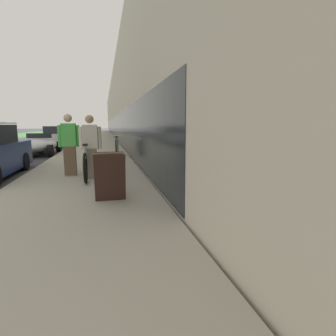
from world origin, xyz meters
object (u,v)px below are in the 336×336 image
at_px(tandem_bicycle, 88,162).
at_px(parked_sedan_far, 57,137).
at_px(person_rider, 91,147).
at_px(bike_rack_hoop, 117,146).
at_px(cruiser_bike_nearest, 117,147).
at_px(sandwich_board_sign, 110,176).
at_px(vintage_roadster_curbside, 37,146).
at_px(person_bystander, 69,145).

bearing_deg(tandem_bicycle, parked_sedan_far, 102.08).
height_order(person_rider, bike_rack_hoop, person_rider).
distance_m(person_rider, bike_rack_hoop, 4.32).
distance_m(bike_rack_hoop, cruiser_bike_nearest, 1.15).
relative_size(sandwich_board_sign, parked_sedan_far, 0.19).
bearing_deg(person_rider, sandwich_board_sign, -78.72).
distance_m(tandem_bicycle, sandwich_board_sign, 2.56).
relative_size(tandem_bicycle, vintage_roadster_curbside, 0.64).
distance_m(bike_rack_hoop, vintage_roadster_curbside, 5.13).
bearing_deg(vintage_roadster_curbside, tandem_bicycle, -68.16).
bearing_deg(person_bystander, parked_sedan_far, 100.35).
distance_m(person_bystander, parked_sedan_far, 13.76).
height_order(vintage_roadster_curbside, parked_sedan_far, parked_sedan_far).
xyz_separation_m(person_rider, vintage_roadster_curbside, (-3.00, 7.54, -0.48)).
height_order(cruiser_bike_nearest, parked_sedan_far, parked_sedan_far).
bearing_deg(parked_sedan_far, vintage_roadster_curbside, -89.44).
relative_size(bike_rack_hoop, vintage_roadster_curbside, 0.20).
bearing_deg(parked_sedan_far, person_rider, -77.75).
xyz_separation_m(person_bystander, sandwich_board_sign, (1.03, -2.76, -0.40)).
height_order(sandwich_board_sign, vintage_roadster_curbside, vintage_roadster_curbside).
height_order(person_bystander, parked_sedan_far, person_bystander).
xyz_separation_m(tandem_bicycle, person_bystander, (-0.48, 0.26, 0.46)).
height_order(person_rider, person_bystander, person_bystander).
relative_size(vintage_roadster_curbside, parked_sedan_far, 0.88).
distance_m(cruiser_bike_nearest, vintage_roadster_curbside, 4.48).
bearing_deg(cruiser_bike_nearest, vintage_roadster_curbside, 150.76).
relative_size(tandem_bicycle, sandwich_board_sign, 2.97).
bearing_deg(person_bystander, vintage_roadster_curbside, 109.11).
bearing_deg(parked_sedan_far, person_bystander, -79.65).
xyz_separation_m(bike_rack_hoop, sandwich_board_sign, (-0.46, -6.37, -0.06)).
relative_size(person_rider, sandwich_board_sign, 1.84).
bearing_deg(sandwich_board_sign, cruiser_bike_nearest, 86.38).
height_order(sandwich_board_sign, parked_sedan_far, parked_sedan_far).
distance_m(person_bystander, sandwich_board_sign, 2.97).
height_order(person_bystander, vintage_roadster_curbside, person_bystander).
distance_m(person_bystander, vintage_roadster_curbside, 7.37).
relative_size(bike_rack_hoop, parked_sedan_far, 0.18).
xyz_separation_m(person_rider, cruiser_bike_nearest, (0.91, 5.35, -0.45)).
xyz_separation_m(bike_rack_hoop, cruiser_bike_nearest, (0.01, 1.14, -0.13)).
bearing_deg(bike_rack_hoop, parked_sedan_far, 111.78).
distance_m(bike_rack_hoop, parked_sedan_far, 10.67).
xyz_separation_m(person_rider, bike_rack_hoop, (0.89, 4.21, -0.32)).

